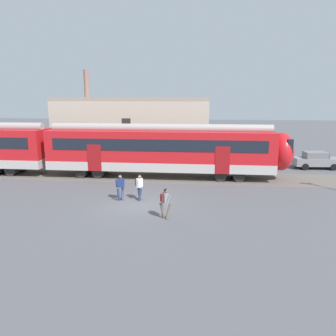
{
  "coord_description": "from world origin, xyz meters",
  "views": [
    {
      "loc": [
        3.83,
        -18.69,
        6.34
      ],
      "look_at": [
        1.5,
        3.25,
        1.6
      ],
      "focal_mm": 35.0,
      "sensor_mm": 36.0,
      "label": 1
    }
  ],
  "objects_px": {
    "commuter_train": "(58,148)",
    "parked_car_grey": "(316,160)",
    "pedestrian_white": "(139,185)",
    "pedestrian_navy": "(120,185)",
    "pedestrian_grey": "(165,201)"
  },
  "relations": [
    {
      "from": "pedestrian_white",
      "to": "parked_car_grey",
      "type": "distance_m",
      "value": 18.03
    },
    {
      "from": "parked_car_grey",
      "to": "pedestrian_grey",
      "type": "bearing_deg",
      "value": -131.05
    },
    {
      "from": "pedestrian_grey",
      "to": "parked_car_grey",
      "type": "relative_size",
      "value": 0.41
    },
    {
      "from": "commuter_train",
      "to": "pedestrian_grey",
      "type": "bearing_deg",
      "value": -43.13
    },
    {
      "from": "parked_car_grey",
      "to": "commuter_train",
      "type": "bearing_deg",
      "value": -168.18
    },
    {
      "from": "pedestrian_white",
      "to": "parked_car_grey",
      "type": "height_order",
      "value": "pedestrian_white"
    },
    {
      "from": "commuter_train",
      "to": "parked_car_grey",
      "type": "height_order",
      "value": "commuter_train"
    },
    {
      "from": "pedestrian_white",
      "to": "parked_car_grey",
      "type": "bearing_deg",
      "value": 37.8
    },
    {
      "from": "pedestrian_white",
      "to": "commuter_train",
      "type": "bearing_deg",
      "value": 141.62
    },
    {
      "from": "pedestrian_grey",
      "to": "parked_car_grey",
      "type": "height_order",
      "value": "pedestrian_grey"
    },
    {
      "from": "pedestrian_grey",
      "to": "parked_car_grey",
      "type": "xyz_separation_m",
      "value": [
        12.26,
        14.08,
        -0.21
      ]
    },
    {
      "from": "pedestrian_white",
      "to": "pedestrian_grey",
      "type": "relative_size",
      "value": 1.0
    },
    {
      "from": "commuter_train",
      "to": "pedestrian_white",
      "type": "relative_size",
      "value": 22.83
    },
    {
      "from": "pedestrian_navy",
      "to": "pedestrian_grey",
      "type": "height_order",
      "value": "same"
    },
    {
      "from": "commuter_train",
      "to": "pedestrian_navy",
      "type": "bearing_deg",
      "value": -43.43
    }
  ]
}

